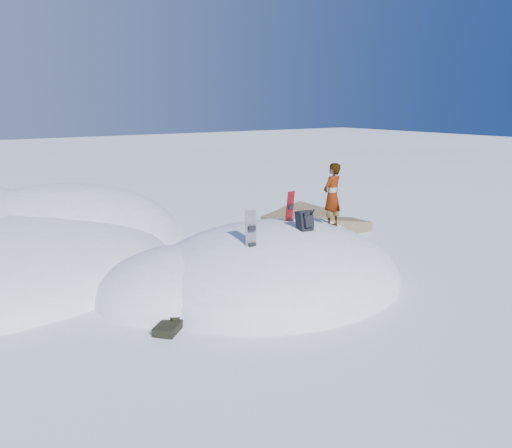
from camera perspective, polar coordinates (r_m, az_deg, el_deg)
ground at (r=13.00m, az=1.93°, el=-6.55°), size 120.00×120.00×0.00m
snow_mound at (r=13.09m, az=0.70°, el=-6.40°), size 8.00×6.00×3.00m
rock_outcrop at (r=17.45m, az=5.98°, el=-1.27°), size 4.68×4.41×1.68m
snowboard_red at (r=13.14m, az=3.83°, el=0.99°), size 0.28×0.22×1.33m
snowboard_dark at (r=11.29m, az=-0.55°, el=-1.65°), size 0.26×0.20×1.32m
backpack at (r=12.34m, az=5.62°, el=0.35°), size 0.38×0.43×0.60m
gear_pile at (r=10.42m, az=-9.85°, el=-11.44°), size 0.83×0.72×0.22m
person at (r=13.80m, az=8.69°, el=3.23°), size 0.73×0.56×1.79m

